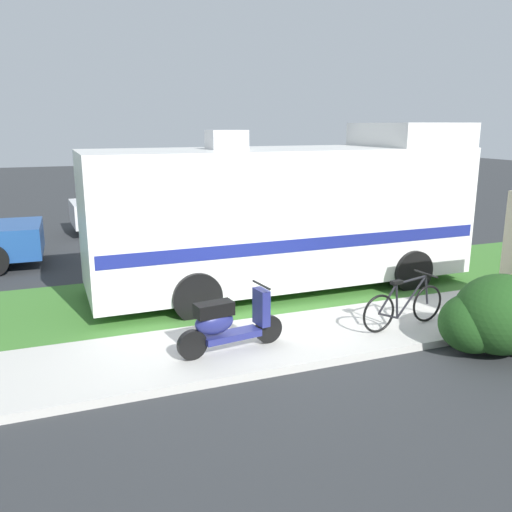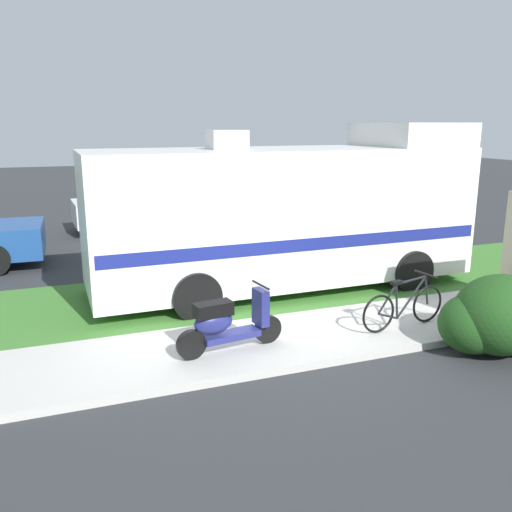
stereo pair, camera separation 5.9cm
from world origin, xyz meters
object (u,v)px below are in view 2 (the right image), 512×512
Objects in this scene: bottle_green at (473,293)px; scooter at (227,322)px; bicycle at (404,306)px; motorhome_rv at (288,213)px; pickup_truck_far at (175,200)px.

scooter is at bearing -172.36° from bottle_green.
scooter is 3.05m from bicycle.
scooter is 5.28m from bottle_green.
motorhome_rv is 3.83m from scooter.
pickup_truck_far reaches higher than bottle_green.
motorhome_rv is 4.66× the size of bicycle.
motorhome_rv is 27.51× the size of bottle_green.
scooter is 5.92× the size of bottle_green.
bottle_green is at bearing 7.64° from scooter.
motorhome_rv is at bearing 104.75° from bicycle.
motorhome_rv reaches higher than scooter.
bicycle is at bearing -75.25° from motorhome_rv.
pickup_truck_far is (1.56, 10.77, 0.35)m from scooter.
pickup_truck_far is 10.74m from bottle_green.
motorhome_rv is at bearing -84.93° from pickup_truck_far.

